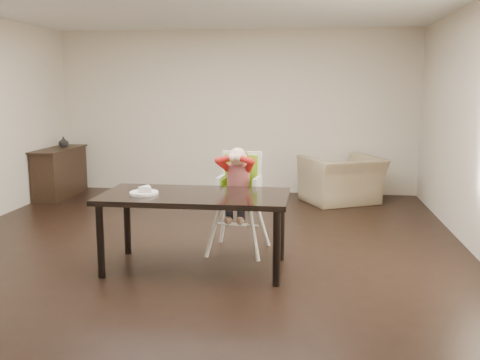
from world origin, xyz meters
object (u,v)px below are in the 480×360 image
at_px(armchair, 342,172).
at_px(high_chair, 239,178).
at_px(sideboard, 60,172).
at_px(dining_table, 195,202).

bearing_deg(armchair, high_chair, 37.58).
distance_m(armchair, sideboard, 4.52).
distance_m(high_chair, armchair, 2.93).
height_order(dining_table, high_chair, high_chair).
xyz_separation_m(dining_table, sideboard, (-2.93, 3.17, -0.27)).
distance_m(dining_table, armchair, 3.64).
height_order(high_chair, armchair, high_chair).
bearing_deg(high_chair, dining_table, -112.71).
bearing_deg(dining_table, high_chair, 61.03).
relative_size(armchair, sideboard, 0.87).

